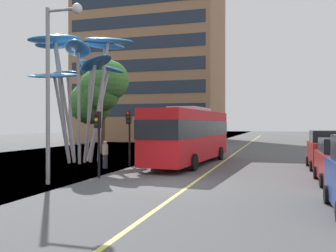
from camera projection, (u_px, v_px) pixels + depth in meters
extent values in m
cube|color=#4C4C4F|center=(165.00, 185.00, 16.18)|extent=(120.00, 240.00, 0.10)
cube|color=#E0D666|center=(190.00, 185.00, 15.86)|extent=(0.16, 144.00, 0.01)
cube|color=red|center=(190.00, 135.00, 24.08)|extent=(3.30, 11.60, 3.11)
cube|color=black|center=(190.00, 128.00, 24.08)|extent=(3.33, 11.72, 1.00)
cube|color=yellow|center=(211.00, 117.00, 29.37)|extent=(1.33, 0.20, 0.36)
cube|color=#B2B2B7|center=(190.00, 109.00, 24.07)|extent=(2.11, 4.14, 0.24)
cylinder|color=black|center=(220.00, 153.00, 26.98)|extent=(0.35, 0.98, 0.96)
cylinder|color=black|center=(189.00, 152.00, 27.84)|extent=(0.35, 0.98, 0.96)
cylinder|color=black|center=(194.00, 162.00, 20.72)|extent=(0.35, 0.98, 0.96)
cylinder|color=black|center=(154.00, 161.00, 21.57)|extent=(0.35, 0.98, 0.96)
cylinder|color=#9EA0A5|center=(99.00, 102.00, 25.25)|extent=(1.50, 0.37, 8.33)
ellipsoid|color=#388EDB|center=(108.00, 41.00, 25.12)|extent=(3.68, 1.80, 0.68)
cylinder|color=#9EA0A5|center=(102.00, 104.00, 25.86)|extent=(0.66, 0.53, 8.13)
ellipsoid|color=#4299E0|center=(105.00, 46.00, 25.90)|extent=(3.03, 2.54, 0.62)
cylinder|color=#9EA0A5|center=(99.00, 113.00, 26.80)|extent=(0.95, 2.26, 6.84)
ellipsoid|color=#388EDB|center=(109.00, 69.00, 27.65)|extent=(2.34, 3.29, 0.83)
cylinder|color=#9EA0A5|center=(89.00, 112.00, 26.77)|extent=(0.31, 1.01, 6.96)
ellipsoid|color=#4CA3E5|center=(91.00, 65.00, 27.14)|extent=(1.82, 3.54, 0.56)
cylinder|color=#9EA0A5|center=(71.00, 116.00, 26.94)|extent=(1.33, 1.06, 6.40)
ellipsoid|color=#4299E0|center=(67.00, 74.00, 27.45)|extent=(4.48, 3.92, 0.67)
cylinder|color=#9EA0A5|center=(62.00, 103.00, 25.61)|extent=(1.25, 0.42, 8.18)
ellipsoid|color=#388EDB|center=(55.00, 44.00, 25.64)|extent=(3.04, 1.74, 0.75)
cylinder|color=#9EA0A5|center=(65.00, 102.00, 24.90)|extent=(1.16, 1.19, 8.29)
ellipsoid|color=#4299E0|center=(55.00, 39.00, 24.57)|extent=(3.57, 3.60, 1.02)
cylinder|color=#9EA0A5|center=(62.00, 120.00, 24.36)|extent=(0.76, 1.25, 5.82)
ellipsoid|color=#4299E0|center=(54.00, 75.00, 23.94)|extent=(3.05, 3.97, 0.99)
cylinder|color=#9EA0A5|center=(79.00, 108.00, 23.83)|extent=(0.62, 1.08, 7.38)
ellipsoid|color=#388EDB|center=(78.00, 49.00, 23.37)|extent=(2.85, 3.88, 0.83)
cylinder|color=#9EA0A5|center=(90.00, 114.00, 24.47)|extent=(1.59, 1.23, 6.58)
ellipsoid|color=#2D7FD1|center=(95.00, 63.00, 23.81)|extent=(3.76, 3.21, 0.94)
cylinder|color=black|center=(99.00, 145.00, 17.93)|extent=(0.12, 0.12, 3.23)
cube|color=black|center=(98.00, 120.00, 17.79)|extent=(0.28, 0.24, 0.80)
sphere|color=#390706|center=(96.00, 114.00, 17.66)|extent=(0.18, 0.18, 0.18)
sphere|color=orange|center=(96.00, 120.00, 17.67)|extent=(0.18, 0.18, 0.18)
sphere|color=black|center=(96.00, 125.00, 17.67)|extent=(0.18, 0.18, 0.18)
cylinder|color=black|center=(130.00, 139.00, 23.28)|extent=(0.12, 0.12, 3.42)
cube|color=black|center=(129.00, 118.00, 23.14)|extent=(0.28, 0.24, 0.80)
sphere|color=red|center=(128.00, 113.00, 23.01)|extent=(0.18, 0.18, 0.18)
sphere|color=#3A2707|center=(128.00, 118.00, 23.01)|extent=(0.18, 0.18, 0.18)
sphere|color=black|center=(128.00, 122.00, 23.01)|extent=(0.18, 0.18, 0.18)
cylinder|color=black|center=(327.00, 195.00, 12.18)|extent=(0.20, 0.60, 0.60)
cylinder|color=black|center=(316.00, 172.00, 17.72)|extent=(0.20, 0.60, 0.60)
cylinder|color=black|center=(322.00, 180.00, 15.24)|extent=(0.20, 0.60, 0.60)
cube|color=maroon|center=(325.00, 154.00, 21.55)|extent=(1.74, 4.26, 1.40)
cube|color=black|center=(326.00, 136.00, 21.55)|extent=(1.60, 2.34, 0.67)
cylinder|color=black|center=(308.00, 161.00, 23.07)|extent=(0.20, 0.60, 0.60)
cylinder|color=black|center=(312.00, 166.00, 20.54)|extent=(0.20, 0.60, 0.60)
cylinder|color=gray|center=(48.00, 96.00, 16.10)|extent=(0.18, 0.18, 7.68)
cylinder|color=gray|center=(62.00, 10.00, 15.87)|extent=(1.44, 0.12, 0.12)
sphere|color=silver|center=(77.00, 8.00, 15.67)|extent=(0.44, 0.44, 0.44)
cylinder|color=brown|center=(103.00, 134.00, 33.16)|extent=(0.43, 0.43, 3.37)
sphere|color=#428438|center=(109.00, 80.00, 31.84)|extent=(3.49, 3.49, 3.49)
sphere|color=#428438|center=(102.00, 93.00, 31.95)|extent=(3.19, 3.19, 3.19)
sphere|color=#428438|center=(91.00, 103.00, 33.13)|extent=(3.81, 3.81, 3.81)
sphere|color=#428438|center=(109.00, 82.00, 34.01)|extent=(3.32, 3.32, 3.32)
sphere|color=#428438|center=(97.00, 86.00, 32.04)|extent=(2.88, 2.88, 2.88)
cylinder|color=#2D3342|center=(105.00, 162.00, 21.88)|extent=(0.29, 0.29, 0.80)
cylinder|color=#B2A89E|center=(105.00, 150.00, 21.88)|extent=(0.34, 0.34, 0.63)
sphere|color=beige|center=(105.00, 142.00, 21.88)|extent=(0.22, 0.22, 0.22)
cylinder|color=gray|center=(144.00, 142.00, 26.47)|extent=(0.08, 0.08, 2.66)
cylinder|color=red|center=(144.00, 128.00, 26.44)|extent=(0.60, 0.03, 0.60)
cube|color=white|center=(144.00, 128.00, 26.41)|extent=(0.40, 0.04, 0.11)
cube|color=#936B4C|center=(152.00, 62.00, 60.20)|extent=(21.70, 15.22, 25.48)
cube|color=#1E2838|center=(135.00, 110.00, 52.92)|extent=(20.40, 0.08, 1.78)
cube|color=#1E2838|center=(135.00, 88.00, 52.91)|extent=(20.40, 0.08, 1.78)
cube|color=#1E2838|center=(135.00, 66.00, 52.89)|extent=(20.40, 0.08, 1.78)
cube|color=#1E2838|center=(135.00, 43.00, 52.87)|extent=(20.40, 0.08, 1.78)
cube|color=#1E2838|center=(135.00, 21.00, 52.86)|extent=(20.40, 0.08, 1.78)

